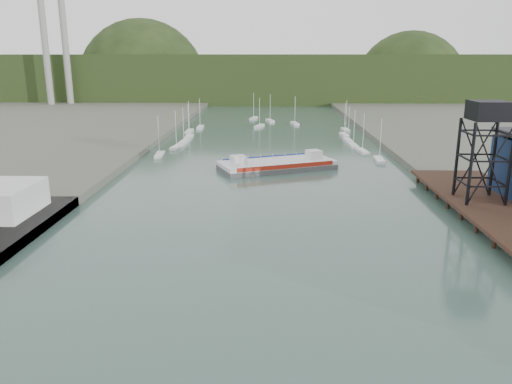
{
  "coord_description": "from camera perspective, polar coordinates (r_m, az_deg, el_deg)",
  "views": [
    {
      "loc": [
        0.98,
        -21.41,
        24.74
      ],
      "look_at": [
        -1.29,
        54.96,
        4.0
      ],
      "focal_mm": 35.0,
      "sensor_mm": 36.0,
      "label": 1
    }
  ],
  "objects": [
    {
      "name": "lift_tower",
      "position": [
        86.87,
        24.99,
        7.78
      ],
      "size": [
        6.5,
        6.5,
        16.0
      ],
      "color": "black",
      "rests_on": "east_pier"
    },
    {
      "name": "marina_sailboats",
      "position": [
        161.73,
        1.38,
        6.51
      ],
      "size": [
        57.71,
        92.65,
        0.9
      ],
      "color": "silver",
      "rests_on": "ground"
    },
    {
      "name": "smokestacks",
      "position": [
        275.58,
        -21.95,
        15.23
      ],
      "size": [
        11.2,
        8.2,
        60.0
      ],
      "color": "gray",
      "rests_on": "ground"
    },
    {
      "name": "distant_hills",
      "position": [
        323.12,
        0.84,
        12.64
      ],
      "size": [
        500.0,
        120.0,
        80.0
      ],
      "color": "black",
      "rests_on": "ground"
    },
    {
      "name": "chain_ferry",
      "position": [
        113.82,
        2.42,
        3.17
      ],
      "size": [
        27.9,
        19.57,
        3.73
      ],
      "rotation": [
        0.0,
        0.0,
        0.4
      ],
      "color": "#4B4B4D",
      "rests_on": "ground"
    }
  ]
}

